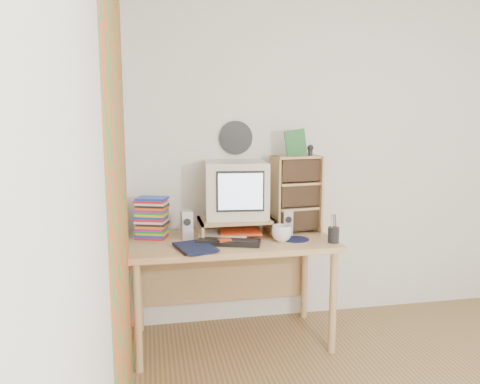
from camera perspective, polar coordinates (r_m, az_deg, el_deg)
name	(u,v)px	position (r m, az deg, el deg)	size (l,w,h in m)	color
back_wall	(351,160)	(3.81, 13.34, 3.88)	(3.50, 3.50, 0.00)	white
left_wall	(100,210)	(1.75, -16.67, -2.14)	(3.50, 3.50, 0.00)	white
curtain	(120,211)	(2.23, -14.38, -2.28)	(2.20, 2.20, 0.00)	#E94F20
wall_disc	(236,138)	(3.50, -0.50, 6.63)	(0.25, 0.25, 0.02)	black
desk	(230,255)	(3.34, -1.27, -7.70)	(1.40, 0.70, 0.75)	tan
monitor_riser	(236,222)	(3.32, -0.54, -3.70)	(0.52, 0.30, 0.12)	tan
crt_monitor	(236,190)	(3.33, -0.50, 0.29)	(0.42, 0.42, 0.40)	beige
speaker_left	(187,225)	(3.23, -6.51, -4.02)	(0.07, 0.07, 0.20)	#B6B5BB
speaker_right	(287,222)	(3.35, 5.74, -3.70)	(0.07, 0.07, 0.18)	#B6B5BB
keyboard	(229,242)	(3.10, -1.39, -6.15)	(0.42, 0.14, 0.03)	black
dvd_stack	(152,218)	(3.29, -10.70, -3.10)	(0.20, 0.14, 0.29)	brown
cd_rack	(296,194)	(3.42, 6.87, -0.26)	(0.33, 0.18, 0.56)	tan
mug	(282,233)	(3.19, 5.10, -5.04)	(0.14, 0.14, 0.11)	white
diary	(179,247)	(2.96, -7.44, -6.72)	(0.26, 0.20, 0.05)	#0E1434
mousepad	(296,239)	(3.25, 6.79, -5.74)	(0.19, 0.19, 0.00)	#0F1634
pen_cup	(334,232)	(3.19, 11.33, -4.78)	(0.07, 0.07, 0.15)	black
papers	(229,233)	(3.31, -1.40, -5.05)	(0.33, 0.24, 0.04)	silver
red_box	(225,242)	(3.08, -1.85, -6.15)	(0.08, 0.05, 0.04)	#BE3814
game_box	(296,143)	(3.38, 6.79, 5.99)	(0.14, 0.03, 0.19)	#17521E
webcam	(310,150)	(3.41, 8.57, 5.07)	(0.05, 0.05, 0.08)	black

